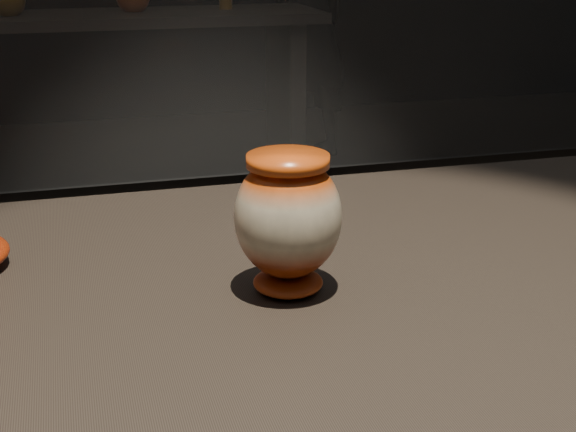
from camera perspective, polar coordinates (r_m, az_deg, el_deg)
name	(u,v)px	position (r m, az deg, el deg)	size (l,w,h in m)	color
main_vase	(288,218)	(0.85, 0.00, -0.18)	(0.13, 0.13, 0.15)	maroon
back_shelf	(119,68)	(4.11, -11.91, 10.28)	(2.00, 0.60, 0.90)	black
visitor	(307,18)	(4.64, 1.33, 13.88)	(0.59, 0.39, 1.62)	black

